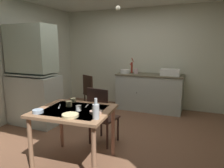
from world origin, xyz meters
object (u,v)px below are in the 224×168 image
sink_basin (170,72)px  chair_by_counter (92,92)px  chair_far_side (101,115)px  serving_bowl_wide (96,112)px  dining_table (74,117)px  glass_bottle (96,111)px  teacup_cream (69,104)px  hutch_cabinet (33,79)px  mixing_bowl_counter (125,71)px  hand_pump (132,67)px

sink_basin → chair_by_counter: bearing=-158.3°
chair_far_side → serving_bowl_wide: (0.25, -0.68, 0.29)m
dining_table → glass_bottle: bearing=-25.3°
teacup_cream → hutch_cabinet: bearing=149.1°
chair_far_side → chair_by_counter: chair_far_side is taller
mixing_bowl_counter → teacup_cream: mixing_bowl_counter is taller
sink_basin → chair_far_side: 2.32m
dining_table → chair_far_side: 0.67m
glass_bottle → dining_table: bearing=154.7°
sink_basin → glass_bottle: 3.01m
dining_table → teacup_cream: size_ratio=12.38×
sink_basin → chair_far_side: sink_basin is taller
dining_table → chair_far_side: bearing=81.6°
mixing_bowl_counter → chair_far_side: mixing_bowl_counter is taller
chair_by_counter → serving_bowl_wide: chair_by_counter is taller
chair_far_side → sink_basin: bearing=69.3°
hutch_cabinet → dining_table: size_ratio=1.91×
dining_table → chair_by_counter: bearing=112.0°
hand_pump → dining_table: hand_pump is taller
mixing_bowl_counter → teacup_cream: bearing=-88.2°
sink_basin → chair_by_counter: 1.93m
sink_basin → glass_bottle: size_ratio=1.81×
hand_pump → dining_table: size_ratio=0.37×
chair_by_counter → serving_bowl_wide: size_ratio=5.81×
hand_pump → glass_bottle: bearing=-80.6°
mixing_bowl_counter → chair_by_counter: mixing_bowl_counter is taller
hutch_cabinet → teacup_cream: 1.67m
dining_table → serving_bowl_wide: 0.37m
chair_by_counter → glass_bottle: bearing=-60.9°
serving_bowl_wide → sink_basin: bearing=78.8°
hutch_cabinet → chair_far_side: bearing=-10.4°
hand_pump → serving_bowl_wide: size_ratio=2.50×
sink_basin → serving_bowl_wide: sink_basin is taller
hand_pump → teacup_cream: (-0.07, -2.72, -0.26)m
teacup_cream → serving_bowl_wide: bearing=-14.3°
chair_by_counter → serving_bowl_wide: bearing=-60.7°
glass_bottle → mixing_bowl_counter: bearing=102.5°
dining_table → glass_bottle: glass_bottle is taller
glass_bottle → chair_far_side: bearing=111.6°
sink_basin → serving_bowl_wide: size_ratio=2.82×
sink_basin → glass_bottle: (-0.47, -2.97, -0.11)m
serving_bowl_wide → teacup_cream: 0.49m
sink_basin → mixing_bowl_counter: 1.12m
hutch_cabinet → glass_bottle: bearing=-30.0°
dining_table → teacup_cream: (-0.13, 0.09, 0.14)m
hutch_cabinet → mixing_bowl_counter: bearing=52.7°
dining_table → serving_bowl_wide: size_ratio=6.68×
hutch_cabinet → hand_pump: 2.39m
hutch_cabinet → mixing_bowl_counter: 2.22m
teacup_cream → glass_bottle: (0.56, -0.29, 0.06)m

